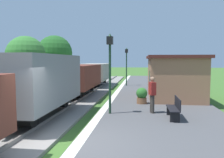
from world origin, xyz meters
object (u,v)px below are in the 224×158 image
lamp_post_near (110,59)px  tree_field_left (55,53)px  bench_down_platform (158,84)px  tree_trackside_far (26,56)px  freight_train (61,82)px  lamp_post_far (126,59)px  station_hut (173,76)px  potted_planter (142,95)px  bench_near_hut (175,108)px  person_waiting (152,93)px

lamp_post_near → tree_field_left: (-8.04, 13.74, 0.73)m
bench_down_platform → tree_trackside_far: (-10.54, -2.62, 2.37)m
freight_train → tree_trackside_far: 6.47m
lamp_post_far → tree_field_left: bearing=166.6°
freight_train → lamp_post_near: size_ratio=7.03×
station_hut → tree_trackside_far: 11.44m
freight_train → potted_planter: size_ratio=28.38×
bench_near_hut → tree_trackside_far: (-10.54, 7.31, 2.37)m
freight_train → station_hut: (6.80, 2.92, 0.17)m
bench_down_platform → person_waiting: bearing=-95.7°
person_waiting → lamp_post_near: 2.57m
freight_train → lamp_post_near: lamp_post_near is taller
bench_near_hut → potted_planter: bearing=113.2°
person_waiting → lamp_post_near: lamp_post_near is taller
station_hut → bench_near_hut: station_hut is taller
bench_down_platform → person_waiting: (-0.90, -8.98, 0.46)m
station_hut → lamp_post_near: lamp_post_near is taller
freight_train → lamp_post_far: (3.22, 9.50, 1.32)m
person_waiting → lamp_post_far: 11.73m
potted_planter → tree_field_left: size_ratio=0.17×
station_hut → bench_down_platform: bearing=99.9°
person_waiting → lamp_post_near: bearing=-8.3°
lamp_post_far → station_hut: bearing=-61.5°
freight_train → person_waiting: size_ratio=15.20×
tree_trackside_far → tree_field_left: bearing=93.0°
freight_train → tree_field_left: tree_field_left is taller
lamp_post_near → lamp_post_far: 11.82m
potted_planter → station_hut: bearing=51.1°
freight_train → tree_field_left: (-4.82, 11.42, 2.05)m
bench_down_platform → potted_planter: (-1.38, -6.70, 0.00)m
lamp_post_far → tree_trackside_far: (-7.68, -5.09, 0.29)m
freight_train → station_hut: station_hut is taller
bench_down_platform → potted_planter: size_ratio=1.64×
potted_planter → tree_trackside_far: size_ratio=0.20×
freight_train → potted_planter: freight_train is taller
station_hut → potted_planter: bearing=-128.9°
bench_down_platform → tree_field_left: 12.09m
bench_near_hut → lamp_post_near: (-2.86, 0.58, 2.08)m
person_waiting → potted_planter: bearing=-96.9°
bench_near_hut → tree_field_left: bearing=127.3°
bench_down_platform → lamp_post_far: 4.32m
bench_near_hut → lamp_post_near: bearing=168.5°
freight_train → lamp_post_far: lamp_post_far is taller
station_hut → person_waiting: (-1.61, -4.87, -0.47)m
station_hut → lamp_post_near: 6.44m
person_waiting → tree_field_left: size_ratio=0.31×
person_waiting → tree_trackside_far: size_ratio=0.37×
freight_train → tree_trackside_far: size_ratio=5.59×
station_hut → lamp_post_far: (-3.57, 6.58, 1.15)m
person_waiting → potted_planter: size_ratio=1.87×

